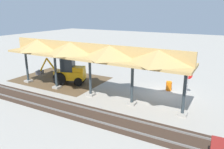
{
  "coord_description": "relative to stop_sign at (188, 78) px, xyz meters",
  "views": [
    {
      "loc": [
        -5.0,
        19.51,
        7.59
      ],
      "look_at": [
        4.96,
        1.52,
        1.6
      ],
      "focal_mm": 35.0,
      "sensor_mm": 36.0,
      "label": 1
    }
  ],
  "objects": [
    {
      "name": "stop_sign",
      "position": [
        0.0,
        0.0,
        0.0
      ],
      "size": [
        0.75,
        0.15,
        2.3
      ],
      "color": "gray",
      "rests_on": "ground"
    },
    {
      "name": "ground_plane",
      "position": [
        1.82,
        0.79,
        -1.66
      ],
      "size": [
        120.0,
        120.0,
        0.0
      ],
      "primitive_type": "plane",
      "color": "#9E998E"
    },
    {
      "name": "rail_tracks",
      "position": [
        1.82,
        7.94,
        -1.63
      ],
      "size": [
        60.0,
        2.58,
        0.15
      ],
      "color": "slate",
      "rests_on": "ground"
    },
    {
      "name": "backhoe",
      "position": [
        11.83,
        2.84,
        -0.4
      ],
      "size": [
        5.37,
        3.01,
        2.82
      ],
      "color": "orange",
      "rests_on": "ground"
    },
    {
      "name": "traffic_barrel",
      "position": [
        1.79,
        -0.31,
        -1.21
      ],
      "size": [
        0.56,
        0.56,
        0.9
      ],
      "primitive_type": "cylinder",
      "color": "orange",
      "rests_on": "ground"
    },
    {
      "name": "dirt_mound",
      "position": [
        15.65,
        1.45,
        -1.66
      ],
      "size": [
        4.67,
        4.67,
        1.28
      ],
      "primitive_type": "cone",
      "color": "brown",
      "rests_on": "ground"
    },
    {
      "name": "dirt_work_zone",
      "position": [
        13.67,
        2.12,
        -1.65
      ],
      "size": [
        9.97,
        7.0,
        0.01
      ],
      "primitive_type": "cube",
      "color": "brown",
      "rests_on": "ground"
    },
    {
      "name": "platform_canopy",
      "position": [
        7.8,
        4.6,
        2.52
      ],
      "size": [
        17.93,
        3.2,
        4.9
      ],
      "color": "#9E998E",
      "rests_on": "ground"
    }
  ]
}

